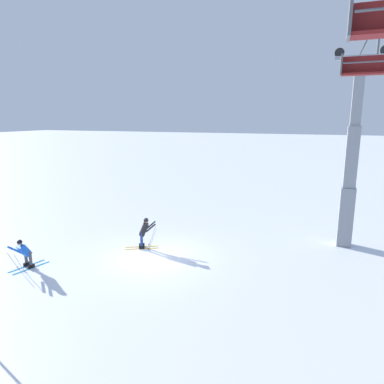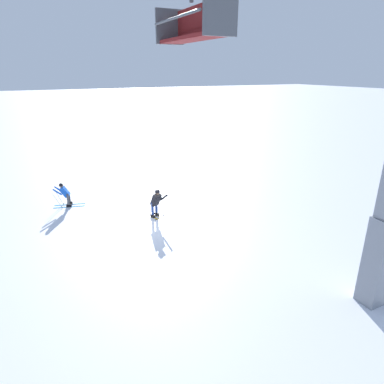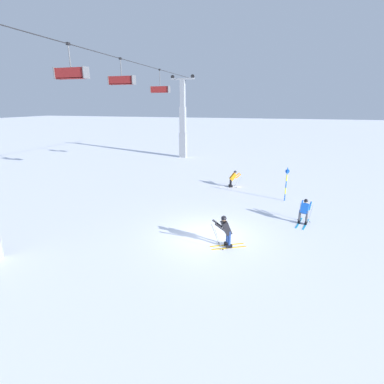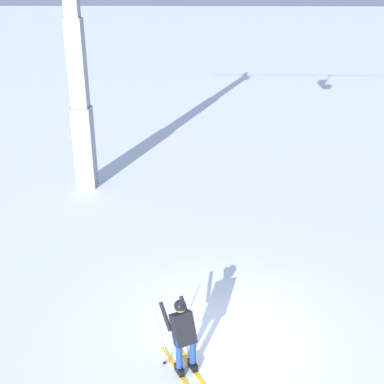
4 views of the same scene
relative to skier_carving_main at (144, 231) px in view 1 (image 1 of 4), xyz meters
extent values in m
plane|color=white|center=(0.93, 0.98, -0.92)|extent=(260.00, 260.00, 0.00)
cube|color=yellow|center=(-0.07, -0.20, -0.91)|extent=(0.88, 1.54, 0.01)
cube|color=black|center=(-0.07, -0.20, -0.83)|extent=(0.23, 0.30, 0.16)
cylinder|color=navy|center=(-0.07, -0.20, -0.40)|extent=(0.13, 0.13, 0.70)
cube|color=yellow|center=(0.20, -0.05, -0.91)|extent=(0.88, 1.54, 0.01)
cube|color=black|center=(0.20, -0.05, -0.83)|extent=(0.23, 0.30, 0.16)
cylinder|color=navy|center=(0.20, -0.05, -0.40)|extent=(0.13, 0.13, 0.70)
cube|color=black|center=(0.01, -0.01, 0.07)|extent=(0.60, 0.63, 0.69)
sphere|color=#997051|center=(-0.05, 0.10, 0.50)|extent=(0.23, 0.23, 0.23)
sphere|color=black|center=(-0.05, 0.10, 0.54)|extent=(0.25, 0.25, 0.25)
cylinder|color=black|center=(-0.36, 0.19, 0.20)|extent=(0.32, 0.50, 0.45)
cylinder|color=gray|center=(-0.43, 0.21, -0.44)|extent=(0.33, 0.36, 1.21)
cylinder|color=black|center=(-0.39, 0.04, -0.87)|extent=(0.07, 0.07, 0.01)
cylinder|color=black|center=(0.04, 0.41, 0.20)|extent=(0.32, 0.50, 0.45)
cylinder|color=gray|center=(0.06, 0.47, -0.44)|extent=(0.13, 0.47, 1.21)
cylinder|color=black|center=(0.18, 0.34, -0.87)|extent=(0.07, 0.07, 0.01)
cube|color=gray|center=(-4.09, 9.53, 0.62)|extent=(0.70, 0.70, 3.07)
cube|color=gray|center=(-4.09, 9.53, 3.69)|extent=(0.59, 0.59, 3.07)
cube|color=gray|center=(-4.09, 9.53, 6.76)|extent=(0.47, 0.47, 3.07)
cube|color=gray|center=(-4.09, 9.53, 8.39)|extent=(0.28, 2.30, 0.18)
cylinder|color=black|center=(-4.09, 8.56, 8.64)|extent=(0.10, 0.44, 0.44)
cube|color=black|center=(2.57, 9.53, 8.70)|extent=(0.20, 0.16, 0.14)
cylinder|color=#4C4F54|center=(2.57, 9.53, 8.09)|extent=(0.07, 0.07, 1.22)
cube|color=maroon|center=(2.57, 9.53, 6.93)|extent=(0.45, 1.94, 0.06)
cube|color=maroon|center=(2.38, 9.53, 7.20)|extent=(0.06, 1.94, 0.55)
cylinder|color=#4C4F54|center=(2.88, 9.53, 7.23)|extent=(0.04, 1.84, 0.04)
cube|color=#4C4F54|center=(2.57, 8.56, 7.20)|extent=(0.57, 0.05, 0.63)
cube|color=#4C4F54|center=(8.08, 8.54, 7.23)|extent=(0.57, 0.05, 0.63)
cube|color=#198CCC|center=(4.01, -3.48, -0.91)|extent=(1.68, 0.51, 0.01)
cube|color=black|center=(4.01, -3.48, -0.83)|extent=(0.30, 0.18, 0.16)
cylinder|color=#4C4C51|center=(4.01, -3.48, -0.43)|extent=(0.13, 0.13, 0.62)
cube|color=#198CCC|center=(3.92, -3.84, -0.91)|extent=(1.68, 0.51, 0.01)
cube|color=black|center=(3.92, -3.84, -0.83)|extent=(0.30, 0.18, 0.16)
cylinder|color=#4C4C51|center=(3.92, -3.84, -0.43)|extent=(0.13, 0.13, 0.62)
cube|color=blue|center=(4.11, -3.70, -0.05)|extent=(0.61, 0.54, 0.62)
sphere|color=tan|center=(4.26, -3.74, 0.32)|extent=(0.21, 0.21, 0.21)
sphere|color=black|center=(4.26, -3.74, 0.35)|extent=(0.22, 0.22, 0.22)
cylinder|color=blue|center=(4.51, -3.57, 0.04)|extent=(0.47, 0.20, 0.41)
cylinder|color=gray|center=(4.55, -3.53, -0.51)|extent=(0.49, 0.02, 1.06)
cylinder|color=black|center=(4.39, -3.44, -0.87)|extent=(0.07, 0.07, 0.01)
cylinder|color=blue|center=(4.40, -4.01, 0.04)|extent=(0.47, 0.20, 0.41)
cylinder|color=gray|center=(4.41, -4.06, -0.51)|extent=(0.44, 0.25, 1.06)
cylinder|color=black|center=(4.23, -4.06, -0.87)|extent=(0.07, 0.07, 0.01)
camera|label=1|loc=(14.80, 8.34, 5.63)|focal=32.48mm
camera|label=2|loc=(5.30, 15.17, 6.42)|focal=30.96mm
camera|label=3|loc=(-12.04, -2.03, 5.52)|focal=26.71mm
camera|label=4|loc=(0.39, -7.95, 6.53)|focal=46.36mm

